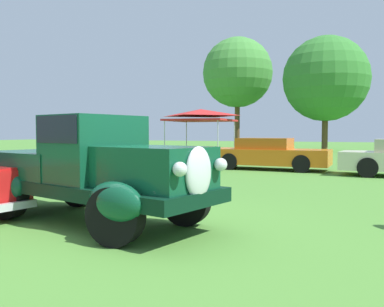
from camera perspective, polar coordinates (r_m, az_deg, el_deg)
The scene contains 8 objects.
ground_plane at distance 6.46m, azimuth -10.29°, elevation -9.89°, with size 120.00×120.00×0.00m, color #4C8433.
feature_pickup_truck at distance 6.65m, azimuth -14.01°, elevation -1.99°, with size 4.68×2.68×1.70m.
show_car_skyblue at distance 20.38m, azimuth -15.18°, elevation 0.53°, with size 4.46×2.86×1.22m.
show_car_orange at distance 15.91m, azimuth 10.71°, elevation -0.08°, with size 4.59×1.90×1.22m.
spectator_near_truck at distance 14.16m, azimuth -17.45°, elevation 0.73°, with size 0.40×0.47×1.69m.
canopy_tent_left_field at distance 22.05m, azimuth 1.25°, elevation 5.55°, with size 3.28×3.28×2.71m.
treeline_far_left at distance 35.72m, azimuth 6.45°, elevation 11.27°, with size 6.01×6.01×9.62m.
treeline_mid_left at distance 32.30m, azimuth 18.36°, elevation 9.97°, with size 6.36×6.36×8.64m.
Camera 1 is at (3.39, -5.31, 1.43)m, focal length 37.76 mm.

